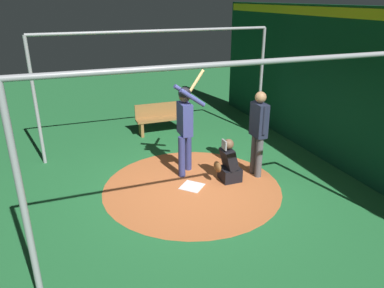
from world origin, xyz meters
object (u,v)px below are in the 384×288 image
at_px(batter, 185,122).
at_px(bench, 161,118).
at_px(home_plate, 192,186).
at_px(baseball_0, 217,163).
at_px(catcher, 228,165).
at_px(umpire, 258,129).

relative_size(batter, bench, 1.58).
bearing_deg(bench, home_plate, 85.01).
xyz_separation_m(batter, bench, (-0.19, -2.65, -0.75)).
distance_m(batter, baseball_0, 1.41).
height_order(catcher, bench, catcher).
bearing_deg(umpire, batter, -23.82).
xyz_separation_m(home_plate, bench, (-0.29, -3.33, 0.42)).
relative_size(batter, umpire, 1.21).
relative_size(bench, baseball_0, 19.14).
height_order(batter, umpire, batter).
height_order(catcher, umpire, umpire).
relative_size(catcher, bench, 0.66).
bearing_deg(baseball_0, catcher, 82.45).
bearing_deg(bench, catcher, 98.95).
relative_size(batter, catcher, 2.38).
xyz_separation_m(home_plate, baseball_0, (-0.92, -0.79, 0.03)).
bearing_deg(bench, batter, 85.87).
height_order(batter, baseball_0, batter).
bearing_deg(batter, home_plate, 81.67).
distance_m(catcher, umpire, 0.97).
bearing_deg(baseball_0, umpire, 128.75).
xyz_separation_m(batter, catcher, (-0.71, 0.67, -0.82)).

